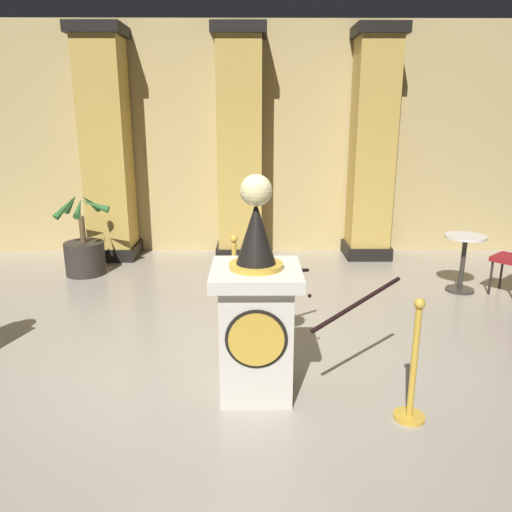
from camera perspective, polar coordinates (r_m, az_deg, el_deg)
The scene contains 11 objects.
ground_plane at distance 4.54m, azimuth -2.85°, elevation -14.03°, with size 10.51×10.51×0.00m, color #9E9384.
back_wall at distance 8.41m, azimuth -1.78°, elevation 12.91°, with size 10.51×0.16×3.66m, color tan.
pedestal_clock at distance 4.08m, azimuth 0.00°, elevation -6.58°, with size 0.71×0.71×1.83m.
stanchion_near at distance 4.06m, azimuth 17.32°, elevation -13.14°, with size 0.24×0.24×0.98m.
stanchion_far at distance 5.37m, azimuth -2.41°, elevation -4.74°, with size 0.24×0.24×1.06m.
velvet_rope at distance 4.48m, azimuth 6.12°, elevation -3.43°, with size 1.55×1.55×0.22m.
column_left at distance 8.28m, azimuth -16.54°, elevation 11.64°, with size 0.80×0.80×3.51m.
column_right at distance 8.19m, azimuth 13.03°, elevation 11.84°, with size 0.74×0.74×3.51m.
column_centre_rear at distance 7.98m, azimuth -1.85°, elevation 12.13°, with size 0.80×0.80×3.51m.
potted_palm_left at distance 7.67m, azimuth -18.87°, elevation 0.46°, with size 0.75×0.78×1.20m.
cafe_table at distance 7.06m, azimuth 22.46°, elevation -0.01°, with size 0.52×0.52×0.75m.
Camera 1 is at (0.19, -3.93, 2.26)m, focal length 35.29 mm.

